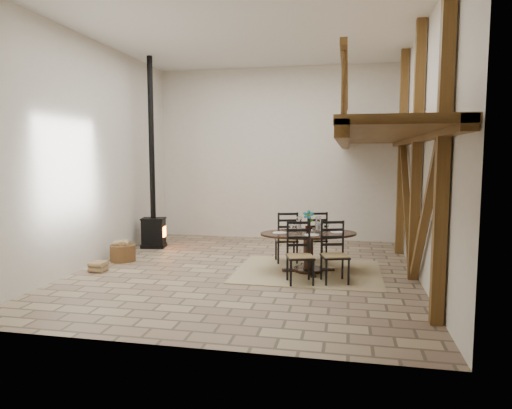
% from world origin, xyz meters
% --- Properties ---
extents(ground, '(8.00, 8.00, 0.00)m').
position_xyz_m(ground, '(0.00, 0.00, 0.00)').
color(ground, tan).
rests_on(ground, ground).
extents(room_shell, '(7.02, 8.02, 5.01)m').
position_xyz_m(room_shell, '(1.19, 0.00, 3.01)').
color(room_shell, beige).
rests_on(room_shell, ground).
extents(rug, '(3.00, 2.50, 0.02)m').
position_xyz_m(rug, '(1.30, 0.15, 0.01)').
color(rug, tan).
rests_on(rug, ground).
extents(dining_table, '(2.29, 2.49, 1.31)m').
position_xyz_m(dining_table, '(1.30, 0.15, 0.47)').
color(dining_table, black).
rests_on(dining_table, ground).
extents(wood_stove, '(0.68, 0.57, 5.00)m').
position_xyz_m(wood_stove, '(-2.99, 1.96, 1.14)').
color(wood_stove, black).
rests_on(wood_stove, ground).
extents(log_basket, '(0.58, 0.58, 0.48)m').
position_xyz_m(log_basket, '(-3.03, 0.32, 0.21)').
color(log_basket, brown).
rests_on(log_basket, ground).
extents(log_stack, '(0.32, 0.33, 0.22)m').
position_xyz_m(log_stack, '(-3.05, -0.71, 0.11)').
color(log_stack, tan).
rests_on(log_stack, ground).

